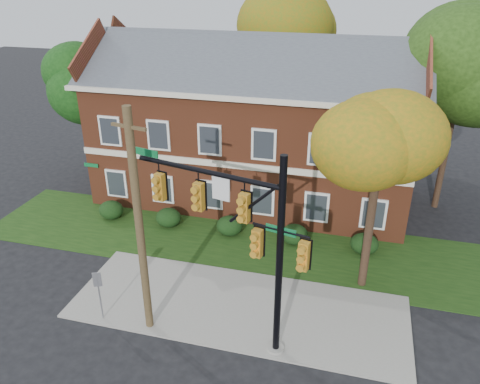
% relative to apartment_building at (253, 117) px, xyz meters
% --- Properties ---
extents(ground, '(120.00, 120.00, 0.00)m').
position_rel_apartment_building_xyz_m(ground, '(2.00, -11.95, -4.99)').
color(ground, black).
rests_on(ground, ground).
extents(sidewalk, '(14.00, 5.00, 0.08)m').
position_rel_apartment_building_xyz_m(sidewalk, '(2.00, -10.95, -4.95)').
color(sidewalk, gray).
rests_on(sidewalk, ground).
extents(grass_strip, '(30.00, 6.00, 0.04)m').
position_rel_apartment_building_xyz_m(grass_strip, '(2.00, -5.95, -4.97)').
color(grass_strip, '#193811').
rests_on(grass_strip, ground).
extents(apartment_building, '(18.80, 8.80, 9.74)m').
position_rel_apartment_building_xyz_m(apartment_building, '(0.00, 0.00, 0.00)').
color(apartment_building, brown).
rests_on(apartment_building, ground).
extents(hedge_far_left, '(1.40, 1.26, 1.05)m').
position_rel_apartment_building_xyz_m(hedge_far_left, '(-7.00, -5.25, -4.46)').
color(hedge_far_left, black).
rests_on(hedge_far_left, ground).
extents(hedge_left, '(1.40, 1.26, 1.05)m').
position_rel_apartment_building_xyz_m(hedge_left, '(-3.50, -5.25, -4.46)').
color(hedge_left, black).
rests_on(hedge_left, ground).
extents(hedge_center, '(1.40, 1.26, 1.05)m').
position_rel_apartment_building_xyz_m(hedge_center, '(0.00, -5.25, -4.46)').
color(hedge_center, black).
rests_on(hedge_center, ground).
extents(hedge_right, '(1.40, 1.26, 1.05)m').
position_rel_apartment_building_xyz_m(hedge_right, '(3.50, -5.25, -4.46)').
color(hedge_right, black).
rests_on(hedge_right, ground).
extents(hedge_far_right, '(1.40, 1.26, 1.05)m').
position_rel_apartment_building_xyz_m(hedge_far_right, '(7.00, -5.25, -4.46)').
color(hedge_far_right, black).
rests_on(hedge_far_right, ground).
extents(tree_near_right, '(4.50, 4.25, 8.58)m').
position_rel_apartment_building_xyz_m(tree_near_right, '(7.22, -8.09, 1.68)').
color(tree_near_right, black).
rests_on(tree_near_right, ground).
extents(tree_left_rear, '(5.40, 5.10, 8.88)m').
position_rel_apartment_building_xyz_m(tree_left_rear, '(-9.73, -1.12, 1.69)').
color(tree_left_rear, black).
rests_on(tree_left_rear, ground).
extents(tree_right_rear, '(6.30, 5.95, 10.62)m').
position_rel_apartment_building_xyz_m(tree_right_rear, '(11.31, 0.86, 3.13)').
color(tree_right_rear, black).
rests_on(tree_right_rear, ground).
extents(tree_far_rear, '(6.84, 6.46, 11.52)m').
position_rel_apartment_building_xyz_m(tree_far_rear, '(1.34, 7.84, 3.86)').
color(tree_far_rear, black).
rests_on(tree_far_rear, ground).
extents(traffic_signal, '(6.88, 1.80, 7.85)m').
position_rel_apartment_building_xyz_m(traffic_signal, '(2.64, -12.65, -0.12)').
color(traffic_signal, gray).
rests_on(traffic_signal, ground).
extents(utility_pole, '(1.39, 0.40, 9.01)m').
position_rel_apartment_building_xyz_m(utility_pole, '(-1.10, -12.95, -0.42)').
color(utility_pole, '#473821').
rests_on(utility_pole, ground).
extents(sign_post, '(0.32, 0.17, 2.28)m').
position_rel_apartment_building_xyz_m(sign_post, '(-3.12, -13.05, -3.44)').
color(sign_post, slate).
rests_on(sign_post, ground).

